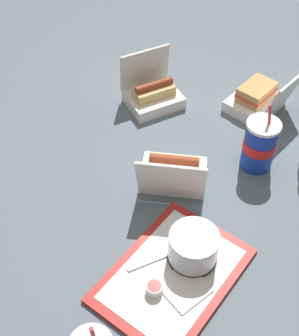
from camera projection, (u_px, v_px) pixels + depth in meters
ground_plane at (156, 184)px, 1.34m from camera, size 3.20×3.20×0.00m
food_tray at (173, 275)px, 1.13m from camera, size 0.41×0.32×0.01m
cake_container at (193, 247)px, 1.13m from camera, size 0.12×0.12×0.09m
ketchup_cup at (154, 288)px, 1.08m from camera, size 0.04×0.04×0.02m
napkin_stack at (184, 287)px, 1.10m from camera, size 0.13×0.13×0.00m
plastic_fork at (148, 262)px, 1.15m from camera, size 0.09×0.08×0.00m
clamshell_hotdog_back at (173, 173)px, 1.32m from camera, size 0.23×0.23×0.17m
clamshell_sandwich_right at (258, 99)px, 1.55m from camera, size 0.22×0.23×0.18m
clamshell_hotdog_center at (153, 94)px, 1.57m from camera, size 0.23×0.22×0.18m
soda_cup_right at (259, 145)px, 1.34m from camera, size 0.10×0.10×0.22m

